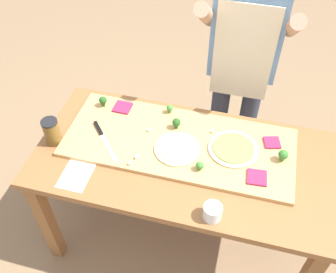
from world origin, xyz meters
name	(u,v)px	position (x,y,z in m)	size (l,w,h in m)	color
ground_plane	(180,232)	(0.00, 0.00, 0.00)	(8.00, 8.00, 0.00)	#896B4C
prep_table	(183,170)	(0.00, 0.00, 0.68)	(1.58, 0.79, 0.79)	brown
cutting_board	(179,142)	(-0.04, 0.08, 0.80)	(1.24, 0.51, 0.02)	tan
chefs_knife	(102,135)	(-0.46, 0.01, 0.82)	(0.23, 0.25, 0.02)	#B7BABF
pizza_whole_cheese_artichoke	(177,149)	(-0.04, 0.02, 0.82)	(0.24, 0.24, 0.02)	beige
pizza_whole_pesto_green	(233,149)	(0.25, 0.10, 0.82)	(0.27, 0.27, 0.02)	beige
pizza_slice_near_right	(272,143)	(0.44, 0.19, 0.82)	(0.08, 0.08, 0.01)	#9E234C
pizza_slice_far_right	(257,177)	(0.39, -0.06, 0.82)	(0.10, 0.10, 0.01)	#9E234C
pizza_slice_center	(123,107)	(-0.43, 0.26, 0.82)	(0.10, 0.10, 0.01)	#9E234C
broccoli_floret_front_right	(283,155)	(0.50, 0.09, 0.86)	(0.05, 0.05, 0.07)	#3F7220
broccoli_floret_back_right	(103,101)	(-0.54, 0.25, 0.85)	(0.05, 0.05, 0.07)	#2C5915
broccoli_floret_front_mid	(200,166)	(0.10, -0.08, 0.84)	(0.04, 0.04, 0.05)	#487A23
broccoli_floret_back_mid	(176,123)	(-0.08, 0.18, 0.85)	(0.05, 0.05, 0.07)	#2C5915
broccoli_floret_back_left	(170,108)	(-0.15, 0.29, 0.85)	(0.04, 0.04, 0.05)	#487A23
cheese_crumble_a	(212,132)	(0.12, 0.19, 0.82)	(0.01, 0.01, 0.01)	silver
cheese_crumble_b	(130,164)	(-0.25, -0.14, 0.82)	(0.02, 0.02, 0.02)	silver
cheese_crumble_c	(137,157)	(-0.23, -0.09, 0.82)	(0.02, 0.02, 0.02)	silver
cheese_crumble_d	(149,130)	(-0.22, 0.11, 0.82)	(0.02, 0.02, 0.02)	white
flour_cup	(212,213)	(0.21, -0.32, 0.83)	(0.09, 0.09, 0.08)	white
sauce_jar	(52,132)	(-0.71, -0.07, 0.87)	(0.09, 0.09, 0.16)	brown
recipe_note	(76,175)	(-0.50, -0.26, 0.79)	(0.14, 0.19, 0.00)	white
cook_center	(243,58)	(0.20, 0.68, 1.00)	(0.54, 0.39, 1.67)	#333847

